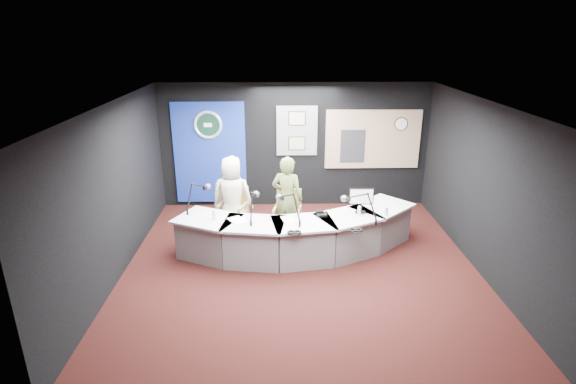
{
  "coord_description": "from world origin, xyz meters",
  "views": [
    {
      "loc": [
        -0.38,
        -6.81,
        3.87
      ],
      "look_at": [
        -0.2,
        0.8,
        1.1
      ],
      "focal_mm": 28.0,
      "sensor_mm": 36.0,
      "label": 1
    }
  ],
  "objects_px": {
    "broadcast_desk": "(297,234)",
    "armchair_left": "(233,210)",
    "person_man": "(232,196)",
    "armchair_right": "(287,216)",
    "person_woman": "(287,199)"
  },
  "relations": [
    {
      "from": "armchair_left",
      "to": "person_woman",
      "type": "xyz_separation_m",
      "value": [
        1.07,
        -0.23,
        0.32
      ]
    },
    {
      "from": "broadcast_desk",
      "to": "person_man",
      "type": "distance_m",
      "value": 1.55
    },
    {
      "from": "person_man",
      "to": "armchair_right",
      "type": "bearing_deg",
      "value": 172.19
    },
    {
      "from": "armchair_left",
      "to": "broadcast_desk",
      "type": "bearing_deg",
      "value": -14.33
    },
    {
      "from": "broadcast_desk",
      "to": "person_woman",
      "type": "bearing_deg",
      "value": 103.96
    },
    {
      "from": "broadcast_desk",
      "to": "armchair_left",
      "type": "xyz_separation_m",
      "value": [
        -1.22,
        0.85,
        0.13
      ]
    },
    {
      "from": "armchair_left",
      "to": "armchair_right",
      "type": "relative_size",
      "value": 1.07
    },
    {
      "from": "armchair_left",
      "to": "person_man",
      "type": "relative_size",
      "value": 0.63
    },
    {
      "from": "person_man",
      "to": "person_woman",
      "type": "xyz_separation_m",
      "value": [
        1.07,
        -0.23,
        0.03
      ]
    },
    {
      "from": "person_woman",
      "to": "person_man",
      "type": "bearing_deg",
      "value": 7.28
    },
    {
      "from": "broadcast_desk",
      "to": "armchair_left",
      "type": "height_order",
      "value": "armchair_left"
    },
    {
      "from": "armchair_left",
      "to": "armchair_right",
      "type": "distance_m",
      "value": 1.09
    },
    {
      "from": "broadcast_desk",
      "to": "armchair_right",
      "type": "relative_size",
      "value": 4.77
    },
    {
      "from": "person_man",
      "to": "armchair_left",
      "type": "bearing_deg",
      "value": -0.0
    },
    {
      "from": "armchair_right",
      "to": "person_woman",
      "type": "distance_m",
      "value": 0.36
    }
  ]
}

